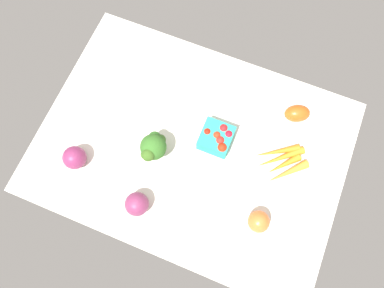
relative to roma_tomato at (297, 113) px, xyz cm
name	(u,v)px	position (x,y,z in cm)	size (l,w,h in cm)	color
tablecloth	(192,147)	(29.70, 23.80, -3.99)	(104.00, 76.00, 2.00)	silver
roma_tomato	(297,113)	(0.00, 0.00, 0.00)	(8.85, 5.98, 5.98)	#CF5318
berry_basket	(217,138)	(22.53, 19.05, 0.48)	(10.42, 10.42, 7.26)	teal
red_onion_near_basket	(74,158)	(63.71, 43.46, 0.94)	(7.85, 7.85, 7.85)	#832C57
broccoli_head	(153,147)	(40.36, 31.09, 4.10)	(8.70, 11.06, 11.69)	#9DD37C
carrot_bunch	(282,162)	(-0.76, 18.07, -1.61)	(19.00, 17.33, 2.94)	orange
heirloom_tomato_orange	(259,222)	(0.37, 40.20, 0.52)	(7.02, 7.02, 7.02)	orange
red_onion_center	(137,204)	(38.13, 49.66, 0.89)	(7.76, 7.76, 7.76)	#823158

